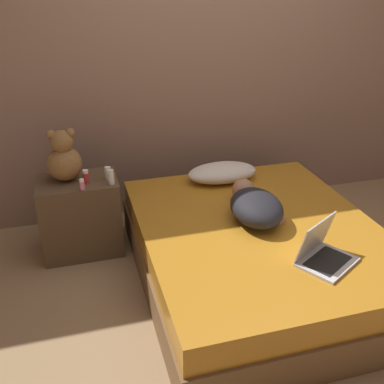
{
  "coord_description": "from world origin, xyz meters",
  "views": [
    {
      "loc": [
        -1.1,
        -2.28,
        1.89
      ],
      "look_at": [
        -0.38,
        0.23,
        0.6
      ],
      "focal_mm": 42.0,
      "sensor_mm": 36.0,
      "label": 1
    }
  ],
  "objects_px": {
    "person_lying": "(255,205)",
    "bottle_white": "(111,177)",
    "bottle_red": "(86,177)",
    "bottle_clear": "(108,173)",
    "bottle_pink": "(82,185)",
    "pillow": "(222,173)",
    "laptop": "(323,253)",
    "teddy_bear": "(64,158)"
  },
  "relations": [
    {
      "from": "bottle_red",
      "to": "pillow",
      "type": "bearing_deg",
      "value": 4.88
    },
    {
      "from": "person_lying",
      "to": "bottle_red",
      "type": "bearing_deg",
      "value": 158.37
    },
    {
      "from": "laptop",
      "to": "teddy_bear",
      "type": "relative_size",
      "value": 1.06
    },
    {
      "from": "bottle_red",
      "to": "bottle_pink",
      "type": "bearing_deg",
      "value": -108.0
    },
    {
      "from": "laptop",
      "to": "teddy_bear",
      "type": "height_order",
      "value": "teddy_bear"
    },
    {
      "from": "bottle_white",
      "to": "person_lying",
      "type": "bearing_deg",
      "value": -27.87
    },
    {
      "from": "person_lying",
      "to": "teddy_bear",
      "type": "height_order",
      "value": "teddy_bear"
    },
    {
      "from": "bottle_red",
      "to": "person_lying",
      "type": "bearing_deg",
      "value": -26.78
    },
    {
      "from": "bottle_clear",
      "to": "bottle_pink",
      "type": "bearing_deg",
      "value": -146.11
    },
    {
      "from": "laptop",
      "to": "teddy_bear",
      "type": "bearing_deg",
      "value": 108.63
    },
    {
      "from": "pillow",
      "to": "bottle_pink",
      "type": "height_order",
      "value": "bottle_pink"
    },
    {
      "from": "bottle_red",
      "to": "bottle_white",
      "type": "distance_m",
      "value": 0.18
    },
    {
      "from": "person_lying",
      "to": "bottle_clear",
      "type": "bearing_deg",
      "value": 153.43
    },
    {
      "from": "bottle_clear",
      "to": "bottle_pink",
      "type": "xyz_separation_m",
      "value": [
        -0.19,
        -0.13,
        -0.01
      ]
    },
    {
      "from": "pillow",
      "to": "bottle_clear",
      "type": "distance_m",
      "value": 0.88
    },
    {
      "from": "laptop",
      "to": "person_lying",
      "type": "bearing_deg",
      "value": 77.04
    },
    {
      "from": "bottle_pink",
      "to": "bottle_white",
      "type": "height_order",
      "value": "bottle_white"
    },
    {
      "from": "pillow",
      "to": "bottle_red",
      "type": "bearing_deg",
      "value": -175.12
    },
    {
      "from": "pillow",
      "to": "bottle_clear",
      "type": "relative_size",
      "value": 6.0
    },
    {
      "from": "bottle_clear",
      "to": "bottle_red",
      "type": "bearing_deg",
      "value": -171.41
    },
    {
      "from": "person_lying",
      "to": "bottle_pink",
      "type": "distance_m",
      "value": 1.16
    },
    {
      "from": "bottle_pink",
      "to": "bottle_red",
      "type": "distance_m",
      "value": 0.11
    },
    {
      "from": "person_lying",
      "to": "bottle_white",
      "type": "relative_size",
      "value": 5.98
    },
    {
      "from": "person_lying",
      "to": "laptop",
      "type": "distance_m",
      "value": 0.59
    },
    {
      "from": "pillow",
      "to": "bottle_pink",
      "type": "relative_size",
      "value": 7.12
    },
    {
      "from": "pillow",
      "to": "bottle_red",
      "type": "height_order",
      "value": "bottle_red"
    },
    {
      "from": "bottle_pink",
      "to": "bottle_red",
      "type": "xyz_separation_m",
      "value": [
        0.03,
        0.1,
        0.01
      ]
    },
    {
      "from": "bottle_pink",
      "to": "bottle_white",
      "type": "bearing_deg",
      "value": 11.23
    },
    {
      "from": "person_lying",
      "to": "bottle_white",
      "type": "distance_m",
      "value": 0.99
    },
    {
      "from": "pillow",
      "to": "teddy_bear",
      "type": "height_order",
      "value": "teddy_bear"
    },
    {
      "from": "bottle_red",
      "to": "laptop",
      "type": "bearing_deg",
      "value": -41.83
    },
    {
      "from": "laptop",
      "to": "bottle_pink",
      "type": "bearing_deg",
      "value": 111.66
    },
    {
      "from": "pillow",
      "to": "teddy_bear",
      "type": "relative_size",
      "value": 1.48
    },
    {
      "from": "teddy_bear",
      "to": "bottle_red",
      "type": "height_order",
      "value": "teddy_bear"
    },
    {
      "from": "laptop",
      "to": "bottle_red",
      "type": "xyz_separation_m",
      "value": [
        -1.21,
        1.08,
        0.14
      ]
    },
    {
      "from": "pillow",
      "to": "laptop",
      "type": "xyz_separation_m",
      "value": [
        0.19,
        -1.17,
        -0.01
      ]
    },
    {
      "from": "pillow",
      "to": "person_lying",
      "type": "xyz_separation_m",
      "value": [
        0.01,
        -0.61,
        0.02
      ]
    },
    {
      "from": "bottle_white",
      "to": "laptop",
      "type": "bearing_deg",
      "value": -44.33
    },
    {
      "from": "bottle_pink",
      "to": "bottle_white",
      "type": "xyz_separation_m",
      "value": [
        0.2,
        0.04,
        0.01
      ]
    },
    {
      "from": "bottle_pink",
      "to": "bottle_white",
      "type": "distance_m",
      "value": 0.2
    },
    {
      "from": "bottle_red",
      "to": "bottle_clear",
      "type": "bearing_deg",
      "value": 8.59
    },
    {
      "from": "pillow",
      "to": "bottle_pink",
      "type": "distance_m",
      "value": 1.08
    }
  ]
}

